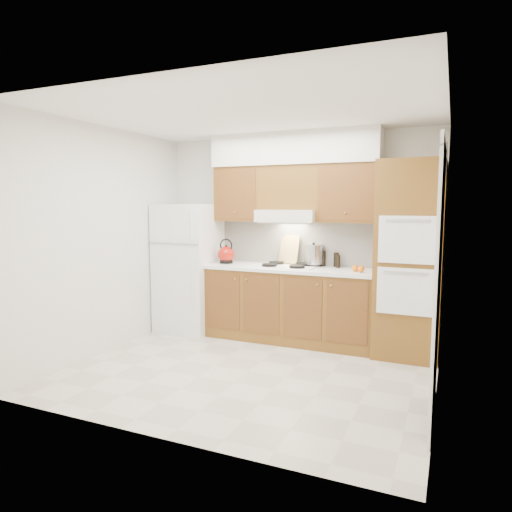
{
  "coord_description": "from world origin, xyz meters",
  "views": [
    {
      "loc": [
        1.87,
        -4.15,
        1.72
      ],
      "look_at": [
        -0.11,
        0.45,
        1.15
      ],
      "focal_mm": 32.0,
      "sensor_mm": 36.0,
      "label": 1
    }
  ],
  "objects_px": {
    "oven_cabinet": "(409,260)",
    "stock_pot": "(313,255)",
    "kettle": "(226,255)",
    "fridge": "(189,268)"
  },
  "relations": [
    {
      "from": "oven_cabinet",
      "to": "kettle",
      "type": "relative_size",
      "value": 10.06
    },
    {
      "from": "fridge",
      "to": "stock_pot",
      "type": "height_order",
      "value": "fridge"
    },
    {
      "from": "stock_pot",
      "to": "oven_cabinet",
      "type": "bearing_deg",
      "value": -9.95
    },
    {
      "from": "oven_cabinet",
      "to": "stock_pot",
      "type": "distance_m",
      "value": 1.18
    },
    {
      "from": "fridge",
      "to": "stock_pot",
      "type": "bearing_deg",
      "value": 8.1
    },
    {
      "from": "kettle",
      "to": "stock_pot",
      "type": "bearing_deg",
      "value": -0.31
    },
    {
      "from": "oven_cabinet",
      "to": "fridge",
      "type": "bearing_deg",
      "value": -179.3
    },
    {
      "from": "fridge",
      "to": "oven_cabinet",
      "type": "height_order",
      "value": "oven_cabinet"
    },
    {
      "from": "oven_cabinet",
      "to": "stock_pot",
      "type": "height_order",
      "value": "oven_cabinet"
    },
    {
      "from": "kettle",
      "to": "stock_pot",
      "type": "distance_m",
      "value": 1.15
    }
  ]
}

